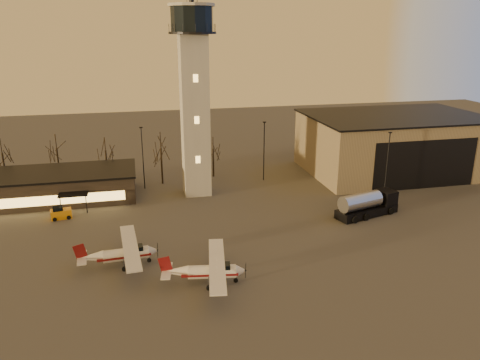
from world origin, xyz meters
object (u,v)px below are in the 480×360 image
object	(u,v)px
hangar	(393,143)
terminal	(50,186)
fuel_truck	(367,206)
control_tower	(194,88)
cessna_rear	(127,256)
service_cart	(61,214)
cessna_front	(213,274)

from	to	relation	value
hangar	terminal	xyz separation A→B (m)	(-57.99, -2.00, -3.00)
terminal	fuel_truck	bearing A→B (deg)	-20.71
control_tower	fuel_truck	world-z (taller)	control_tower
cessna_rear	service_cart	bearing A→B (deg)	115.88
terminal	cessna_rear	size ratio (longest dim) A/B	2.17
terminal	cessna_rear	world-z (taller)	terminal
service_cart	cessna_rear	bearing A→B (deg)	-70.10
cessna_rear	service_cart	world-z (taller)	cessna_rear
cessna_front	control_tower	bearing A→B (deg)	94.43
control_tower	fuel_truck	distance (m)	30.02
control_tower	cessna_front	world-z (taller)	control_tower
control_tower	fuel_truck	xyz separation A→B (m)	(21.62, -14.50, -14.96)
control_tower	hangar	world-z (taller)	control_tower
cessna_rear	fuel_truck	distance (m)	33.14
cessna_front	hangar	bearing A→B (deg)	48.67
service_cart	hangar	bearing A→B (deg)	0.62
control_tower	fuel_truck	bearing A→B (deg)	-33.86
terminal	service_cart	size ratio (longest dim) A/B	8.76
cessna_rear	terminal	bearing A→B (deg)	111.58
hangar	cessna_rear	world-z (taller)	hangar
terminal	fuel_truck	distance (m)	46.63
fuel_truck	cessna_front	bearing A→B (deg)	-166.70
control_tower	service_cart	distance (m)	25.85
fuel_truck	service_cart	xyz separation A→B (m)	(-41.21, 8.29, -0.71)
control_tower	cessna_rear	bearing A→B (deg)	-116.11
control_tower	cessna_rear	distance (m)	28.68
hangar	cessna_rear	xyz separation A→B (m)	(-46.70, -25.81, -4.05)
hangar	control_tower	bearing A→B (deg)	-173.69
hangar	service_cart	bearing A→B (deg)	-169.61
control_tower	terminal	world-z (taller)	control_tower
cessna_rear	service_cart	distance (m)	17.98
control_tower	hangar	bearing A→B (deg)	6.31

